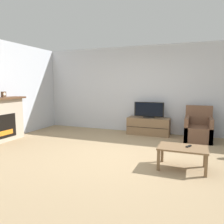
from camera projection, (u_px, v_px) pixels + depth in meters
ground_plane at (125, 156)px, 4.62m from camera, size 24.00×24.00×0.00m
wall_back at (150, 90)px, 6.79m from camera, size 12.00×0.06×2.70m
fireplace at (0, 120)px, 5.70m from camera, size 0.41×1.46×1.18m
mantel_clock at (4, 94)px, 5.75m from camera, size 0.08×0.11×0.15m
tv_stand at (149, 126)px, 6.61m from camera, size 1.25×0.51×0.51m
tv at (149, 111)px, 6.55m from camera, size 0.89×0.18×0.47m
armchair at (198, 130)px, 5.90m from camera, size 0.70×0.76×0.93m
coffee_table at (183, 150)px, 3.91m from camera, size 0.85×0.55×0.40m
remote at (189, 146)px, 3.91m from camera, size 0.10×0.15×0.02m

